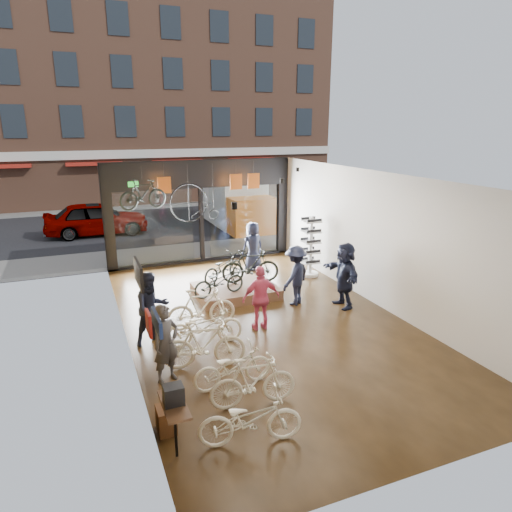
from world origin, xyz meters
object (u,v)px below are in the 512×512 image
customer_0 (166,344)px  customer_5 (344,275)px  floor_bike_0 (250,419)px  hung_bike (143,194)px  display_bike_left (219,282)px  floor_bike_5 (201,308)px  display_bike_right (223,268)px  customer_1 (152,308)px  box_truck (238,202)px  floor_bike_4 (205,326)px  street_car (97,218)px  floor_bike_1 (253,382)px  customer_4 (253,246)px  display_platform (235,291)px  floor_bike_2 (233,367)px  sunglasses_rack (310,247)px  display_bike_mid (250,266)px  customer_3 (296,275)px  penny_farthing (197,204)px  floor_bike_3 (204,344)px  customer_2 (261,298)px

customer_0 → customer_5: (5.46, 2.07, 0.12)m
floor_bike_0 → customer_0: 2.58m
hung_bike → display_bike_left: bearing=-167.8°
floor_bike_5 → display_bike_right: size_ratio=1.07×
customer_1 → floor_bike_5: bearing=1.5°
box_truck → floor_bike_4: (-5.05, -11.76, -0.83)m
street_car → floor_bike_1: bearing=-173.3°
street_car → floor_bike_1: (1.81, -15.46, -0.30)m
customer_4 → floor_bike_5: bearing=41.5°
customer_4 → customer_5: customer_5 is taller
display_platform → customer_5: (2.58, -1.95, 0.79)m
floor_bike_2 → display_bike_right: 5.54m
sunglasses_rack → display_bike_mid: bearing=-156.4°
floor_bike_2 → box_truck: bearing=-22.2°
hung_bike → floor_bike_4: bearing=168.1°
floor_bike_2 → floor_bike_4: (-0.02, 1.95, 0.04)m
customer_0 → customer_3: (4.26, 2.75, 0.05)m
display_platform → sunglasses_rack: 3.25m
customer_3 → hung_bike: size_ratio=1.10×
floor_bike_4 → display_bike_mid: display_bike_mid is taller
customer_3 → penny_farthing: bearing=-94.8°
display_bike_left → display_bike_mid: (1.23, 0.69, 0.12)m
display_platform → floor_bike_0: bearing=-107.3°
floor_bike_3 → display_bike_mid: (2.58, 3.94, 0.29)m
floor_bike_2 → floor_bike_4: size_ratio=0.91×
customer_4 → customer_5: bearing=92.4°
display_platform → display_bike_right: 0.86m
box_truck → floor_bike_5: box_truck is taller
box_truck → penny_farthing: bearing=-119.8°
floor_bike_5 → floor_bike_1: bearing=-179.7°
floor_bike_0 → penny_farthing: bearing=1.6°
customer_2 → customer_5: customer_5 is taller
customer_1 → customer_4: 6.26m
floor_bike_1 → customer_4: size_ratio=0.95×
box_truck → display_platform: size_ratio=2.75×
floor_bike_4 → sunglasses_rack: bearing=-47.3°
box_truck → floor_bike_5: (-4.88, -10.83, -0.76)m
street_car → floor_bike_2: bearing=-173.5°
floor_bike_0 → penny_farthing: penny_farthing is taller
floor_bike_2 → customer_2: size_ratio=0.97×
box_truck → display_platform: box_truck is taller
penny_farthing → customer_1: bearing=-117.1°
floor_bike_1 → customer_4: bearing=-15.9°
floor_bike_5 → customer_1: size_ratio=1.01×
floor_bike_4 → customer_4: size_ratio=1.03×
display_bike_right → customer_0: customer_0 is taller
floor_bike_3 → hung_bike: hung_bike is taller
display_bike_left → customer_2: size_ratio=0.94×
customer_0 → hung_bike: (0.61, 6.21, 2.10)m
floor_bike_5 → customer_0: bearing=149.4°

